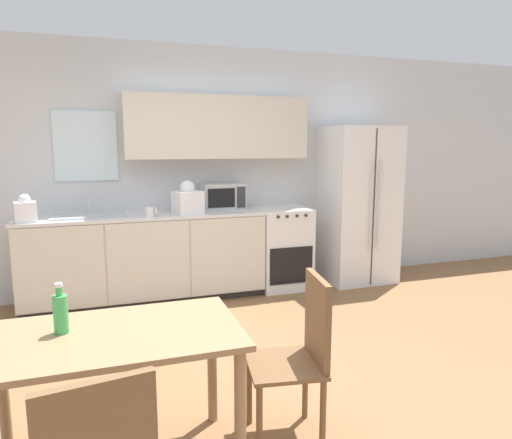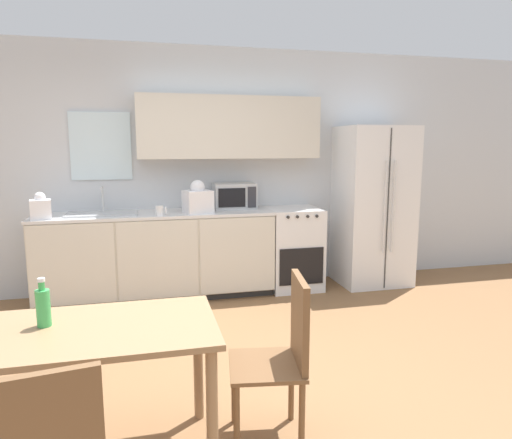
{
  "view_description": "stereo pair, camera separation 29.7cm",
  "coord_description": "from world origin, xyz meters",
  "px_view_note": "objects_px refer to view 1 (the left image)",
  "views": [
    {
      "loc": [
        -0.61,
        -2.79,
        1.63
      ],
      "look_at": [
        0.51,
        0.57,
        1.05
      ],
      "focal_mm": 32.0,
      "sensor_mm": 36.0,
      "label": 1
    },
    {
      "loc": [
        -0.33,
        -2.87,
        1.63
      ],
      "look_at": [
        0.51,
        0.57,
        1.05
      ],
      "focal_mm": 32.0,
      "sensor_mm": 36.0,
      "label": 2
    }
  ],
  "objects_px": {
    "coffee_mug": "(150,212)",
    "drink_bottle": "(61,313)",
    "oven_range": "(281,248)",
    "dining_chair_side": "(302,347)",
    "refrigerator": "(358,205)",
    "dining_table": "(113,355)",
    "microwave": "(223,196)"
  },
  "relations": [
    {
      "from": "microwave",
      "to": "dining_table",
      "type": "bearing_deg",
      "value": -114.6
    },
    {
      "from": "microwave",
      "to": "drink_bottle",
      "type": "relative_size",
      "value": 1.88
    },
    {
      "from": "microwave",
      "to": "dining_chair_side",
      "type": "height_order",
      "value": "microwave"
    },
    {
      "from": "refrigerator",
      "to": "dining_table",
      "type": "bearing_deg",
      "value": -138.18
    },
    {
      "from": "dining_chair_side",
      "to": "drink_bottle",
      "type": "relative_size",
      "value": 3.79
    },
    {
      "from": "dining_chair_side",
      "to": "refrigerator",
      "type": "bearing_deg",
      "value": -27.3
    },
    {
      "from": "refrigerator",
      "to": "dining_table",
      "type": "relative_size",
      "value": 1.51
    },
    {
      "from": "coffee_mug",
      "to": "dining_chair_side",
      "type": "xyz_separation_m",
      "value": [
        0.56,
        -2.41,
        -0.44
      ]
    },
    {
      "from": "drink_bottle",
      "to": "dining_table",
      "type": "bearing_deg",
      "value": -18.49
    },
    {
      "from": "oven_range",
      "to": "coffee_mug",
      "type": "distance_m",
      "value": 1.58
    },
    {
      "from": "drink_bottle",
      "to": "microwave",
      "type": "bearing_deg",
      "value": 60.87
    },
    {
      "from": "refrigerator",
      "to": "dining_chair_side",
      "type": "distance_m",
      "value": 3.23
    },
    {
      "from": "refrigerator",
      "to": "microwave",
      "type": "relative_size",
      "value": 4.0
    },
    {
      "from": "drink_bottle",
      "to": "dining_chair_side",
      "type": "bearing_deg",
      "value": -4.34
    },
    {
      "from": "oven_range",
      "to": "drink_bottle",
      "type": "height_order",
      "value": "drink_bottle"
    },
    {
      "from": "dining_chair_side",
      "to": "drink_bottle",
      "type": "xyz_separation_m",
      "value": [
        -1.21,
        0.09,
        0.31
      ]
    },
    {
      "from": "oven_range",
      "to": "dining_table",
      "type": "xyz_separation_m",
      "value": [
        -1.9,
        -2.61,
        0.17
      ]
    },
    {
      "from": "coffee_mug",
      "to": "drink_bottle",
      "type": "bearing_deg",
      "value": -105.64
    },
    {
      "from": "dining_chair_side",
      "to": "drink_bottle",
      "type": "height_order",
      "value": "drink_bottle"
    },
    {
      "from": "refrigerator",
      "to": "coffee_mug",
      "type": "relative_size",
      "value": 16.76
    },
    {
      "from": "dining_table",
      "to": "drink_bottle",
      "type": "bearing_deg",
      "value": 161.51
    },
    {
      "from": "microwave",
      "to": "coffee_mug",
      "type": "relative_size",
      "value": 4.19
    },
    {
      "from": "refrigerator",
      "to": "dining_chair_side",
      "type": "relative_size",
      "value": 1.98
    },
    {
      "from": "oven_range",
      "to": "microwave",
      "type": "bearing_deg",
      "value": 170.75
    },
    {
      "from": "coffee_mug",
      "to": "dining_chair_side",
      "type": "height_order",
      "value": "coffee_mug"
    },
    {
      "from": "refrigerator",
      "to": "coffee_mug",
      "type": "distance_m",
      "value": 2.46
    },
    {
      "from": "coffee_mug",
      "to": "drink_bottle",
      "type": "height_order",
      "value": "coffee_mug"
    },
    {
      "from": "coffee_mug",
      "to": "oven_range",
      "type": "bearing_deg",
      "value": 8.1
    },
    {
      "from": "oven_range",
      "to": "refrigerator",
      "type": "height_order",
      "value": "refrigerator"
    },
    {
      "from": "microwave",
      "to": "drink_bottle",
      "type": "xyz_separation_m",
      "value": [
        -1.47,
        -2.64,
        -0.22
      ]
    },
    {
      "from": "microwave",
      "to": "dining_chair_side",
      "type": "bearing_deg",
      "value": -95.38
    },
    {
      "from": "coffee_mug",
      "to": "refrigerator",
      "type": "bearing_deg",
      "value": 4.14
    }
  ]
}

